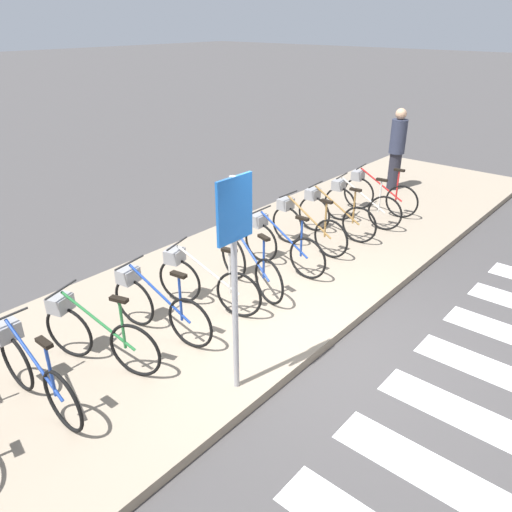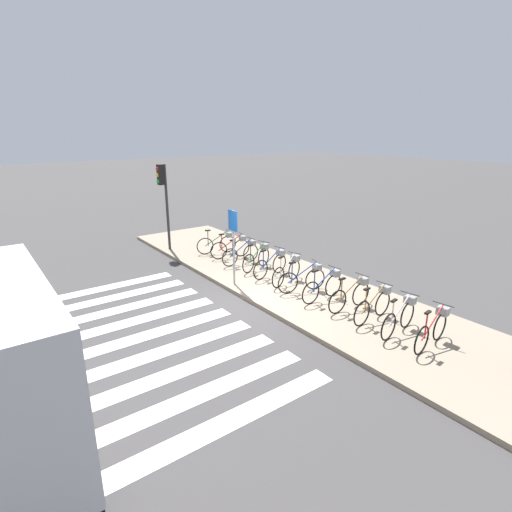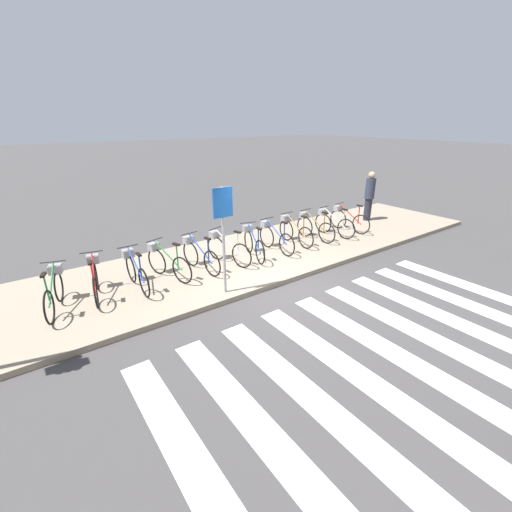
{
  "view_description": "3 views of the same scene",
  "coord_description": "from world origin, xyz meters",
  "px_view_note": "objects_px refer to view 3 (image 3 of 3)",
  "views": [
    {
      "loc": [
        -4.29,
        -2.56,
        3.64
      ],
      "look_at": [
        0.5,
        1.55,
        0.6
      ],
      "focal_mm": 35.0,
      "sensor_mm": 36.0,
      "label": 1
    },
    {
      "loc": [
        8.27,
        -5.93,
        4.6
      ],
      "look_at": [
        -0.6,
        0.63,
        1.13
      ],
      "focal_mm": 28.0,
      "sensor_mm": 36.0,
      "label": 2
    },
    {
      "loc": [
        -4.59,
        -5.47,
        3.62
      ],
      "look_at": [
        -0.15,
        0.73,
        0.56
      ],
      "focal_mm": 24.0,
      "sensor_mm": 36.0,
      "label": 3
    }
  ],
  "objects_px": {
    "pedestrian": "(369,195)",
    "sign_post": "(223,223)",
    "parked_bicycle_5": "(226,247)",
    "parked_bicycle_4": "(198,254)",
    "parked_bicycle_11": "(347,218)",
    "parked_bicycle_1": "(95,277)",
    "parked_bicycle_6": "(253,242)",
    "parked_bicycle_0": "(54,289)",
    "parked_bicycle_8": "(294,230)",
    "parked_bicycle_9": "(313,226)",
    "parked_bicycle_2": "(135,270)",
    "parked_bicycle_10": "(332,222)",
    "parked_bicycle_7": "(274,236)",
    "parked_bicycle_3": "(166,261)"
  },
  "relations": [
    {
      "from": "parked_bicycle_0",
      "to": "parked_bicycle_10",
      "type": "xyz_separation_m",
      "value": [
        7.88,
        0.07,
        0.0
      ]
    },
    {
      "from": "parked_bicycle_1",
      "to": "parked_bicycle_8",
      "type": "bearing_deg",
      "value": 0.65
    },
    {
      "from": "parked_bicycle_9",
      "to": "parked_bicycle_11",
      "type": "distance_m",
      "value": 1.55
    },
    {
      "from": "parked_bicycle_5",
      "to": "pedestrian",
      "type": "distance_m",
      "value": 6.4
    },
    {
      "from": "pedestrian",
      "to": "sign_post",
      "type": "bearing_deg",
      "value": -165.46
    },
    {
      "from": "parked_bicycle_10",
      "to": "parked_bicycle_9",
      "type": "bearing_deg",
      "value": 174.93
    },
    {
      "from": "parked_bicycle_8",
      "to": "parked_bicycle_11",
      "type": "xyz_separation_m",
      "value": [
        2.31,
        -0.07,
        0.0
      ]
    },
    {
      "from": "parked_bicycle_4",
      "to": "parked_bicycle_10",
      "type": "relative_size",
      "value": 1.0
    },
    {
      "from": "parked_bicycle_10",
      "to": "parked_bicycle_7",
      "type": "bearing_deg",
      "value": -179.47
    },
    {
      "from": "parked_bicycle_7",
      "to": "parked_bicycle_5",
      "type": "bearing_deg",
      "value": 178.82
    },
    {
      "from": "parked_bicycle_3",
      "to": "parked_bicycle_11",
      "type": "bearing_deg",
      "value": -0.01
    },
    {
      "from": "parked_bicycle_0",
      "to": "parked_bicycle_5",
      "type": "relative_size",
      "value": 0.99
    },
    {
      "from": "parked_bicycle_9",
      "to": "pedestrian",
      "type": "height_order",
      "value": "pedestrian"
    },
    {
      "from": "parked_bicycle_4",
      "to": "parked_bicycle_11",
      "type": "xyz_separation_m",
      "value": [
        5.51,
        0.04,
        0.0
      ]
    },
    {
      "from": "parked_bicycle_6",
      "to": "parked_bicycle_4",
      "type": "bearing_deg",
      "value": 177.59
    },
    {
      "from": "parked_bicycle_0",
      "to": "parked_bicycle_8",
      "type": "xyz_separation_m",
      "value": [
        6.35,
        0.18,
        0.0
      ]
    },
    {
      "from": "parked_bicycle_3",
      "to": "parked_bicycle_9",
      "type": "distance_m",
      "value": 4.79
    },
    {
      "from": "parked_bicycle_6",
      "to": "parked_bicycle_7",
      "type": "height_order",
      "value": "same"
    },
    {
      "from": "parked_bicycle_4",
      "to": "sign_post",
      "type": "bearing_deg",
      "value": -93.41
    },
    {
      "from": "parked_bicycle_0",
      "to": "parked_bicycle_5",
      "type": "height_order",
      "value": "same"
    },
    {
      "from": "parked_bicycle_4",
      "to": "parked_bicycle_8",
      "type": "bearing_deg",
      "value": 1.82
    },
    {
      "from": "parked_bicycle_8",
      "to": "parked_bicycle_10",
      "type": "relative_size",
      "value": 1.01
    },
    {
      "from": "sign_post",
      "to": "parked_bicycle_3",
      "type": "bearing_deg",
      "value": 116.82
    },
    {
      "from": "parked_bicycle_2",
      "to": "parked_bicycle_11",
      "type": "relative_size",
      "value": 1.0
    },
    {
      "from": "parked_bicycle_5",
      "to": "parked_bicycle_6",
      "type": "distance_m",
      "value": 0.81
    },
    {
      "from": "parked_bicycle_9",
      "to": "parked_bicycle_11",
      "type": "xyz_separation_m",
      "value": [
        1.55,
        -0.02,
        0.0
      ]
    },
    {
      "from": "parked_bicycle_4",
      "to": "parked_bicycle_8",
      "type": "xyz_separation_m",
      "value": [
        3.2,
        0.1,
        0.0
      ]
    },
    {
      "from": "parked_bicycle_3",
      "to": "parked_bicycle_11",
      "type": "relative_size",
      "value": 0.96
    },
    {
      "from": "parked_bicycle_10",
      "to": "parked_bicycle_4",
      "type": "bearing_deg",
      "value": 179.88
    },
    {
      "from": "parked_bicycle_2",
      "to": "parked_bicycle_9",
      "type": "distance_m",
      "value": 5.54
    },
    {
      "from": "parked_bicycle_0",
      "to": "parked_bicycle_3",
      "type": "relative_size",
      "value": 1.0
    },
    {
      "from": "parked_bicycle_1",
      "to": "parked_bicycle_6",
      "type": "distance_m",
      "value": 3.97
    },
    {
      "from": "parked_bicycle_1",
      "to": "parked_bicycle_6",
      "type": "xyz_separation_m",
      "value": [
        3.97,
        -0.11,
        0.0
      ]
    },
    {
      "from": "parked_bicycle_7",
      "to": "parked_bicycle_1",
      "type": "bearing_deg",
      "value": 179.15
    },
    {
      "from": "parked_bicycle_1",
      "to": "parked_bicycle_10",
      "type": "height_order",
      "value": "same"
    },
    {
      "from": "sign_post",
      "to": "parked_bicycle_1",
      "type": "bearing_deg",
      "value": 147.56
    },
    {
      "from": "parked_bicycle_2",
      "to": "parked_bicycle_7",
      "type": "relative_size",
      "value": 1.0
    },
    {
      "from": "parked_bicycle_2",
      "to": "pedestrian",
      "type": "height_order",
      "value": "pedestrian"
    },
    {
      "from": "sign_post",
      "to": "parked_bicycle_2",
      "type": "bearing_deg",
      "value": 137.69
    },
    {
      "from": "parked_bicycle_11",
      "to": "parked_bicycle_7",
      "type": "bearing_deg",
      "value": -178.76
    },
    {
      "from": "parked_bicycle_3",
      "to": "parked_bicycle_9",
      "type": "height_order",
      "value": "same"
    },
    {
      "from": "parked_bicycle_5",
      "to": "pedestrian",
      "type": "xyz_separation_m",
      "value": [
        6.36,
        0.45,
        0.51
      ]
    },
    {
      "from": "parked_bicycle_5",
      "to": "parked_bicycle_4",
      "type": "bearing_deg",
      "value": -180.0
    },
    {
      "from": "parked_bicycle_4",
      "to": "parked_bicycle_3",
      "type": "bearing_deg",
      "value": 177.41
    },
    {
      "from": "parked_bicycle_5",
      "to": "parked_bicycle_8",
      "type": "relative_size",
      "value": 0.97
    },
    {
      "from": "parked_bicycle_3",
      "to": "parked_bicycle_8",
      "type": "height_order",
      "value": "same"
    },
    {
      "from": "pedestrian",
      "to": "sign_post",
      "type": "height_order",
      "value": "sign_post"
    },
    {
      "from": "parked_bicycle_4",
      "to": "parked_bicycle_8",
      "type": "height_order",
      "value": "same"
    },
    {
      "from": "parked_bicycle_7",
      "to": "parked_bicycle_8",
      "type": "bearing_deg",
      "value": 8.99
    },
    {
      "from": "parked_bicycle_3",
      "to": "sign_post",
      "type": "height_order",
      "value": "sign_post"
    }
  ]
}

